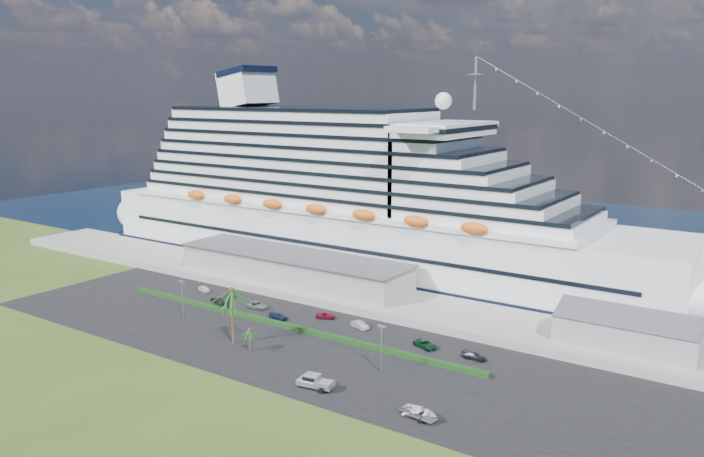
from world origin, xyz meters
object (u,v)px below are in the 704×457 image
Objects in this scene: pickup_truck at (315,381)px; boat_trailer at (420,412)px; parked_car_3 at (278,316)px; cruise_ship at (360,206)px.

boat_trailer is (18.91, 0.02, 0.04)m from pickup_truck.
pickup_truck is at bearing -179.93° from boat_trailer.
pickup_truck reaches higher than boat_trailer.
parked_car_3 is 0.67× the size of boat_trailer.
pickup_truck reaches higher than parked_car_3.
pickup_truck is 0.97× the size of boat_trailer.
boat_trailer is (45.40, -22.24, 0.58)m from parked_car_3.
parked_car_3 is 50.56m from boat_trailer.
cruise_ship reaches higher than pickup_truck.
pickup_truck is 18.91m from boat_trailer.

